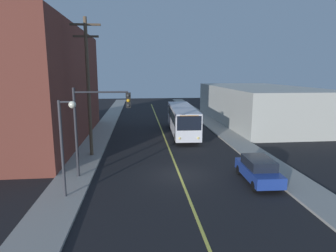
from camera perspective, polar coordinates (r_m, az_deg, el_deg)
The scene contains 11 objects.
ground_plane at distance 20.53m, azimuth 2.29°, elevation -9.66°, with size 120.00×120.00×0.00m, color black.
sidewalk_left at distance 30.23m, azimuth -14.22°, elevation -3.14°, with size 2.50×90.00×0.15m, color gray.
sidewalk_right at distance 31.52m, azimuth 12.86°, elevation -2.52°, with size 2.50×90.00×0.15m, color gray.
lane_stripe_center at distance 34.89m, azimuth -1.16°, elevation -1.09°, with size 0.16×60.00×0.01m, color #D8CC4C.
building_left_brick at distance 32.34m, azimuth -25.42°, elevation 7.20°, with size 10.00×22.38×11.48m.
building_right_warehouse at distance 43.43m, azimuth 17.67°, elevation 4.12°, with size 12.00×24.53×5.08m.
city_bus at distance 33.17m, azimuth 2.85°, elevation 1.46°, with size 3.03×12.23×3.20m.
parked_car_blue at distance 19.90m, azimuth 17.54°, elevation -8.27°, with size 1.96×4.46×1.62m.
utility_pole_near at distance 24.61m, azimuth -15.61°, elevation 8.39°, with size 2.40×0.28×11.28m.
traffic_signal_left_corner at distance 19.47m, azimuth -13.60°, elevation 2.03°, with size 3.75×0.48×6.00m.
street_lamp_left at distance 16.74m, azimuth -19.77°, elevation -1.65°, with size 0.98×0.40×5.50m.
Camera 1 is at (-2.75, -19.04, 7.15)m, focal length 30.62 mm.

